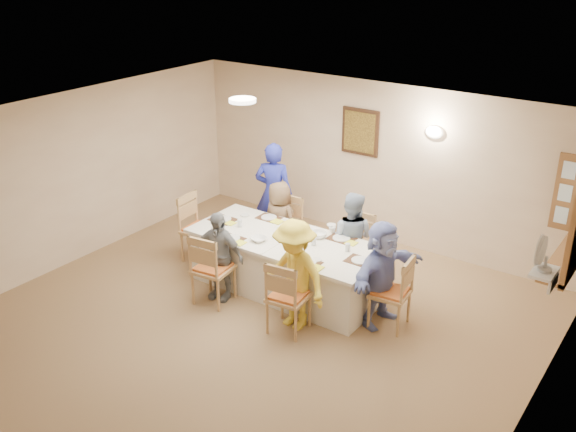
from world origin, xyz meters
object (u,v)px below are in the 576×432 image
Objects in this scene: desk_fan at (543,258)px; chair_front_right at (289,295)px; diner_back_right at (351,238)px; diner_right_end at (382,273)px; chair_back_left at (284,228)px; diner_back_left at (280,222)px; diner_front_left at (219,256)px; chair_right_end at (390,291)px; chair_front_left at (213,267)px; diner_front_right at (294,275)px; chair_back_right at (355,248)px; chair_left_end at (200,228)px; condiment_ketchup at (284,230)px; dining_table at (286,264)px; caregiver at (274,193)px.

desk_fan is 2.92m from chair_front_right.
diner_back_right is 1.07m from diner_right_end.
chair_back_left is 0.68× the size of diner_right_end.
diner_front_left is at bearing 96.21° from diner_back_left.
diner_back_right is (-0.95, 0.68, 0.19)m from chair_right_end.
chair_front_left is 0.70× the size of diner_front_right.
chair_back_right is 0.93× the size of chair_left_end.
chair_back_left is at bearing -97.42° from chair_front_left.
condiment_ketchup is (-3.31, 0.28, -0.68)m from desk_fan.
chair_right_end is (1.55, 0.00, 0.10)m from dining_table.
chair_left_end is (-4.82, 0.26, -1.04)m from desk_fan.
desk_fan reaches higher than chair_back_left.
diner_back_right reaches higher than diner_back_left.
diner_back_right is 1.08× the size of diner_front_left.
diner_front_right reaches higher than dining_table.
caregiver is (-0.45, 0.35, 0.35)m from chair_back_left.
diner_back_right is at bearing -131.66° from chair_right_end.
diner_back_left is 0.86× the size of diner_front_right.
diner_right_end is at bearing -165.81° from chair_front_left.
chair_front_right is 0.69× the size of diner_front_right.
diner_front_left reaches higher than condiment_ketchup.
dining_table is at bearing 39.54° from diner_front_left.
diner_right_end is at bearing -48.06° from chair_back_right.
diner_front_left is at bearing -13.25° from chair_front_right.
diner_right_end is at bearing 171.95° from desk_fan.
diner_back_right reaches higher than chair_left_end.
dining_table is at bearing -134.29° from chair_front_left.
chair_back_left is 1.22m from diner_back_right.
diner_front_right is 2.47m from caregiver.
chair_left_end reaches higher than chair_back_left.
desk_fan reaches higher than caregiver.
chair_front_left is 0.82× the size of diner_back_left.
chair_left_end is 1.06× the size of chair_right_end.
dining_table is 2.67× the size of chair_front_left.
diner_front_right reaches higher than chair_right_end.
desk_fan is at bearing -17.02° from chair_back_left.
diner_front_right is (0.60, -0.68, 0.33)m from dining_table.
chair_front_left is 2.18m from diner_right_end.
caregiver is at bearing -27.05° from diner_back_right.
chair_left_end is 0.71× the size of diner_front_right.
desk_fan reaches higher than chair_front_right.
dining_table is 0.94m from diner_front_left.
chair_front_right is at bearing -53.13° from dining_table.
diner_right_end is 1.48m from condiment_ketchup.
desk_fan is 0.33× the size of chair_back_left.
diner_front_right reaches higher than diner_front_left.
desk_fan is 3.48m from dining_table.
diner_back_left is at bearing 131.42° from dining_table.
diner_back_left is (0.95, 0.68, 0.11)m from chair_left_end.
diner_front_left is at bearing -128.28° from condiment_ketchup.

